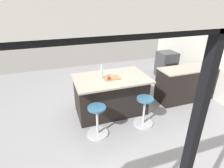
# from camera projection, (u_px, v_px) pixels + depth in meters

# --- Properties ---
(ground_plane) EXTENTS (7.60, 7.60, 0.00)m
(ground_plane) POSITION_uv_depth(u_px,v_px,m) (115.00, 115.00, 4.47)
(ground_plane) COLOR gray
(interior_partition_left) EXTENTS (0.15, 5.67, 2.71)m
(interior_partition_left) POSITION_uv_depth(u_px,v_px,m) (221.00, 50.00, 4.76)
(interior_partition_left) COLOR beige
(interior_partition_left) RESTS_ON ground_plane
(sink_cabinet) EXTENTS (2.51, 0.60, 1.19)m
(sink_cabinet) POSITION_uv_depth(u_px,v_px,m) (200.00, 81.00, 5.15)
(sink_cabinet) COLOR black
(sink_cabinet) RESTS_ON ground_plane
(oven_range) EXTENTS (0.60, 0.61, 0.88)m
(oven_range) POSITION_uv_depth(u_px,v_px,m) (166.00, 64.00, 6.53)
(oven_range) COLOR #38383D
(oven_range) RESTS_ON ground_plane
(kitchen_island) EXTENTS (1.69, 1.08, 0.94)m
(kitchen_island) POSITION_uv_depth(u_px,v_px,m) (111.00, 95.00, 4.42)
(kitchen_island) COLOR black
(kitchen_island) RESTS_ON ground_plane
(stool_by_window) EXTENTS (0.44, 0.44, 0.66)m
(stool_by_window) POSITION_uv_depth(u_px,v_px,m) (144.00, 112.00, 4.03)
(stool_by_window) COLOR #B7B7BC
(stool_by_window) RESTS_ON ground_plane
(stool_middle) EXTENTS (0.44, 0.44, 0.66)m
(stool_middle) POSITION_uv_depth(u_px,v_px,m) (97.00, 122.00, 3.72)
(stool_middle) COLOR #B7B7BC
(stool_middle) RESTS_ON ground_plane
(cutting_board) EXTENTS (0.36, 0.24, 0.02)m
(cutting_board) POSITION_uv_depth(u_px,v_px,m) (112.00, 78.00, 4.13)
(cutting_board) COLOR olive
(cutting_board) RESTS_ON kitchen_island
(apple_red) EXTENTS (0.07, 0.07, 0.07)m
(apple_red) POSITION_uv_depth(u_px,v_px,m) (109.00, 78.00, 4.02)
(apple_red) COLOR red
(apple_red) RESTS_ON cutting_board
(water_bottle) EXTENTS (0.06, 0.06, 0.31)m
(water_bottle) POSITION_uv_depth(u_px,v_px,m) (102.00, 73.00, 4.11)
(water_bottle) COLOR silver
(water_bottle) RESTS_ON kitchen_island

